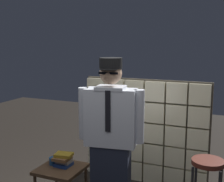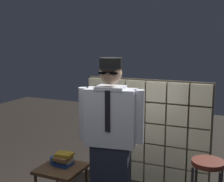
# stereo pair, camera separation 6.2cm
# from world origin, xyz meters

# --- Properties ---
(glass_block_wall) EXTENTS (1.81, 0.10, 1.51)m
(glass_block_wall) POSITION_xyz_m (0.00, 1.41, 0.74)
(glass_block_wall) COLOR beige
(glass_block_wall) RESTS_ON ground
(standing_person) EXTENTS (0.74, 0.36, 1.85)m
(standing_person) POSITION_xyz_m (-0.05, 0.33, 0.96)
(standing_person) COLOR #1E2333
(standing_person) RESTS_ON ground
(bar_stool) EXTENTS (0.34, 0.34, 0.80)m
(bar_stool) POSITION_xyz_m (0.96, 0.54, 0.59)
(bar_stool) COLOR #592319
(bar_stool) RESTS_ON ground
(side_table) EXTENTS (0.52, 0.52, 0.51)m
(side_table) POSITION_xyz_m (-0.71, 0.32, 0.45)
(side_table) COLOR #513823
(side_table) RESTS_ON ground
(book_stack) EXTENTS (0.23, 0.21, 0.16)m
(book_stack) POSITION_xyz_m (-0.70, 0.37, 0.59)
(book_stack) COLOR navy
(book_stack) RESTS_ON side_table
(coffee_mug) EXTENTS (0.13, 0.08, 0.09)m
(coffee_mug) POSITION_xyz_m (-0.84, 0.35, 0.56)
(coffee_mug) COLOR navy
(coffee_mug) RESTS_ON side_table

